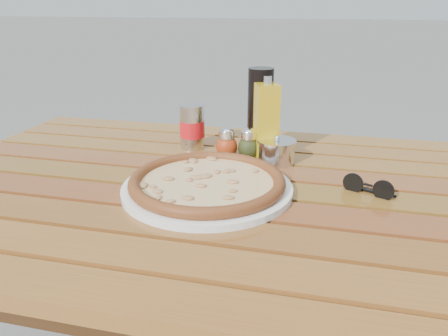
% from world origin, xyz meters
% --- Properties ---
extents(table, '(1.40, 0.90, 0.75)m').
position_xyz_m(table, '(0.00, -0.00, 0.67)').
color(table, '#331D0B').
rests_on(table, ground).
extents(plate, '(0.41, 0.41, 0.01)m').
position_xyz_m(plate, '(-0.02, -0.05, 0.76)').
color(plate, white).
rests_on(plate, table).
extents(pizza, '(0.35, 0.35, 0.03)m').
position_xyz_m(pizza, '(-0.02, -0.05, 0.77)').
color(pizza, '#FFEBB6').
rests_on(pizza, plate).
extents(pepper_shaker, '(0.07, 0.07, 0.08)m').
position_xyz_m(pepper_shaker, '(-0.03, 0.17, 0.79)').
color(pepper_shaker, '#B23A14').
rests_on(pepper_shaker, table).
extents(oregano_shaker, '(0.06, 0.06, 0.08)m').
position_xyz_m(oregano_shaker, '(0.03, 0.18, 0.79)').
color(oregano_shaker, '#343B17').
rests_on(oregano_shaker, table).
extents(dark_bottle, '(0.08, 0.08, 0.22)m').
position_xyz_m(dark_bottle, '(0.04, 0.24, 0.86)').
color(dark_bottle, black).
rests_on(dark_bottle, table).
extents(soda_can, '(0.07, 0.07, 0.12)m').
position_xyz_m(soda_can, '(-0.14, 0.23, 0.81)').
color(soda_can, silver).
rests_on(soda_can, table).
extents(olive_oil_cruet, '(0.07, 0.07, 0.21)m').
position_xyz_m(olive_oil_cruet, '(0.07, 0.19, 0.85)').
color(olive_oil_cruet, '#B59113').
rests_on(olive_oil_cruet, table).
extents(parmesan_tin, '(0.10, 0.10, 0.07)m').
position_xyz_m(parmesan_tin, '(0.10, 0.16, 0.78)').
color(parmesan_tin, silver).
rests_on(parmesan_tin, table).
extents(sunglasses, '(0.11, 0.06, 0.04)m').
position_xyz_m(sunglasses, '(0.31, 0.02, 0.77)').
color(sunglasses, black).
rests_on(sunglasses, table).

